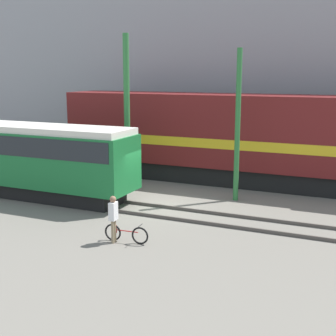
{
  "coord_description": "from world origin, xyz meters",
  "views": [
    {
      "loc": [
        9.09,
        -18.64,
        6.0
      ],
      "look_at": [
        0.74,
        0.01,
        1.8
      ],
      "focal_mm": 50.0,
      "sensor_mm": 36.0,
      "label": 1
    }
  ],
  "objects_px": {
    "streetcar": "(29,156)",
    "person": "(113,214)",
    "utility_pole_right": "(238,126)",
    "bicycle": "(126,234)",
    "utility_pole_center": "(127,113)",
    "freight_locomotive": "(233,137)"
  },
  "relations": [
    {
      "from": "bicycle",
      "to": "utility_pole_right",
      "type": "relative_size",
      "value": 0.24
    },
    {
      "from": "person",
      "to": "bicycle",
      "type": "bearing_deg",
      "value": 23.9
    },
    {
      "from": "utility_pole_right",
      "to": "streetcar",
      "type": "bearing_deg",
      "value": -160.31
    },
    {
      "from": "bicycle",
      "to": "utility_pole_right",
      "type": "distance_m",
      "value": 8.07
    },
    {
      "from": "bicycle",
      "to": "person",
      "type": "relative_size",
      "value": 0.99
    },
    {
      "from": "person",
      "to": "utility_pole_center",
      "type": "height_order",
      "value": "utility_pole_center"
    },
    {
      "from": "freight_locomotive",
      "to": "person",
      "type": "relative_size",
      "value": 11.11
    },
    {
      "from": "bicycle",
      "to": "person",
      "type": "distance_m",
      "value": 0.85
    },
    {
      "from": "streetcar",
      "to": "bicycle",
      "type": "distance_m",
      "value": 8.52
    },
    {
      "from": "freight_locomotive",
      "to": "person",
      "type": "distance_m",
      "value": 10.86
    },
    {
      "from": "freight_locomotive",
      "to": "utility_pole_right",
      "type": "relative_size",
      "value": 2.71
    },
    {
      "from": "person",
      "to": "utility_pole_right",
      "type": "distance_m",
      "value": 8.09
    },
    {
      "from": "bicycle",
      "to": "utility_pole_center",
      "type": "xyz_separation_m",
      "value": [
        -3.86,
        7.13,
        3.63
      ]
    },
    {
      "from": "person",
      "to": "utility_pole_center",
      "type": "distance_m",
      "value": 8.59
    },
    {
      "from": "bicycle",
      "to": "utility_pole_center",
      "type": "relative_size",
      "value": 0.22
    },
    {
      "from": "streetcar",
      "to": "person",
      "type": "xyz_separation_m",
      "value": [
        7.05,
        -3.93,
        -0.96
      ]
    },
    {
      "from": "streetcar",
      "to": "utility_pole_right",
      "type": "xyz_separation_m",
      "value": [
        9.45,
        3.38,
        1.52
      ]
    },
    {
      "from": "freight_locomotive",
      "to": "bicycle",
      "type": "distance_m",
      "value": 10.77
    },
    {
      "from": "streetcar",
      "to": "utility_pole_center",
      "type": "height_order",
      "value": "utility_pole_center"
    },
    {
      "from": "utility_pole_center",
      "to": "streetcar",
      "type": "bearing_deg",
      "value": -136.82
    },
    {
      "from": "utility_pole_center",
      "to": "person",
      "type": "bearing_deg",
      "value": -64.75
    },
    {
      "from": "person",
      "to": "freight_locomotive",
      "type": "bearing_deg",
      "value": 83.66
    }
  ]
}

